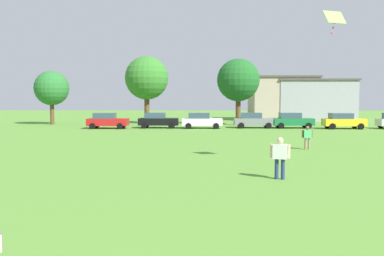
# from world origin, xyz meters

# --- Properties ---
(ground_plane) EXTENTS (160.00, 160.00, 0.00)m
(ground_plane) POSITION_xyz_m (0.00, 30.00, 0.00)
(ground_plane) COLOR #568C33
(adult_bystander) EXTENTS (0.76, 0.46, 1.67)m
(adult_bystander) POSITION_xyz_m (4.69, 12.71, 0.99)
(adult_bystander) COLOR navy
(adult_bystander) RESTS_ON ground
(bystander_near_trees) EXTENTS (0.70, 0.30, 1.48)m
(bystander_near_trees) POSITION_xyz_m (8.24, 22.48, 0.88)
(bystander_near_trees) COLOR #8C7259
(bystander_near_trees) RESTS_ON ground
(kite) EXTENTS (1.06, 0.74, 1.05)m
(kite) POSITION_xyz_m (7.56, 15.47, 6.78)
(kite) COLOR #8CD859
(parked_car_red_0) EXTENTS (4.30, 2.02, 1.68)m
(parked_car_red_0) POSITION_xyz_m (-8.58, 40.43, 0.86)
(parked_car_red_0) COLOR red
(parked_car_red_0) RESTS_ON ground
(parked_car_black_1) EXTENTS (4.30, 2.02, 1.68)m
(parked_car_black_1) POSITION_xyz_m (-3.23, 41.36, 0.86)
(parked_car_black_1) COLOR black
(parked_car_black_1) RESTS_ON ground
(parked_car_white_2) EXTENTS (4.30, 2.02, 1.68)m
(parked_car_white_2) POSITION_xyz_m (1.54, 40.88, 0.86)
(parked_car_white_2) COLOR white
(parked_car_white_2) RESTS_ON ground
(parked_car_gray_3) EXTENTS (4.30, 2.02, 1.68)m
(parked_car_gray_3) POSITION_xyz_m (7.19, 41.64, 0.86)
(parked_car_gray_3) COLOR slate
(parked_car_gray_3) RESTS_ON ground
(parked_car_green_4) EXTENTS (4.30, 2.02, 1.68)m
(parked_car_green_4) POSITION_xyz_m (11.43, 41.51, 0.86)
(parked_car_green_4) COLOR #196B38
(parked_car_green_4) RESTS_ON ground
(parked_car_yellow_5) EXTENTS (4.30, 2.02, 1.68)m
(parked_car_yellow_5) POSITION_xyz_m (16.59, 40.56, 0.86)
(parked_car_yellow_5) COLOR yellow
(parked_car_yellow_5) RESTS_ON ground
(tree_far_left) EXTENTS (4.26, 4.26, 6.64)m
(tree_far_left) POSITION_xyz_m (-17.05, 47.35, 4.48)
(tree_far_left) COLOR brown
(tree_far_left) RESTS_ON ground
(tree_center) EXTENTS (5.51, 5.51, 8.59)m
(tree_center) POSITION_xyz_m (-5.43, 48.99, 5.80)
(tree_center) COLOR brown
(tree_center) RESTS_ON ground
(tree_far_right) EXTENTS (5.15, 5.15, 8.03)m
(tree_far_right) POSITION_xyz_m (5.99, 46.66, 5.42)
(tree_far_right) COLOR brown
(tree_far_right) RESTS_ON ground
(house_left) EXTENTS (11.32, 9.36, 6.02)m
(house_left) POSITION_xyz_m (18.02, 58.98, 3.02)
(house_left) COLOR #9999A3
(house_left) RESTS_ON ground
(house_right) EXTENTS (9.54, 9.12, 6.45)m
(house_right) POSITION_xyz_m (13.58, 58.98, 3.24)
(house_right) COLOR tan
(house_right) RESTS_ON ground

